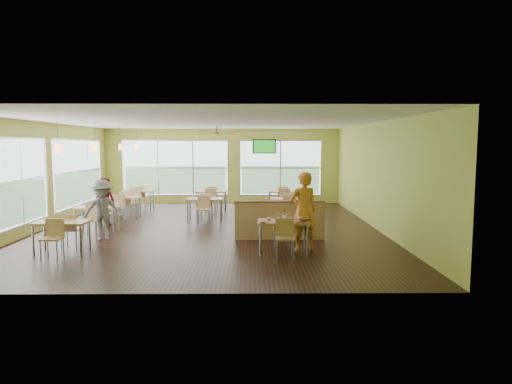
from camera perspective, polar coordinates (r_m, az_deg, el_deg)
room at (r=13.66m, az=-5.83°, el=2.01°), size 12.00×12.04×3.20m
window_bays at (r=17.13m, az=-13.74°, el=2.25°), size 9.24×10.24×2.38m
main_table at (r=10.77m, az=3.45°, el=-4.24°), size 1.22×1.52×0.87m
half_wall_divider at (r=12.21m, az=2.96°, el=-3.53°), size 2.40×0.14×1.04m
dining_tables at (r=15.57m, az=-9.07°, el=-1.13°), size 6.92×8.72×0.87m
pendant_lights at (r=14.92m, az=-18.01°, el=5.36°), size 0.11×7.31×0.86m
ceiling_fan at (r=16.62m, az=-4.93°, el=7.36°), size 1.25×1.25×0.29m
tv_backwall at (r=19.47m, az=1.04°, el=5.72°), size 1.00×0.07×0.60m
man_plaid at (r=10.94m, az=5.93°, el=-2.41°), size 0.80×0.64×1.90m
patron_maroon at (r=15.12m, az=-18.39°, el=-1.14°), size 0.89×0.81×1.49m
patron_grey at (r=12.78m, az=-18.64°, el=-2.14°), size 1.18×0.90×1.61m
cup_blue at (r=10.52m, az=1.62°, el=-3.45°), size 0.09×0.09×0.32m
cup_yellow at (r=10.51m, az=2.82°, el=-3.50°), size 0.08×0.08×0.30m
cup_red_near at (r=10.64m, az=3.58°, el=-3.32°), size 0.10×0.10×0.37m
cup_red_far at (r=10.57m, az=5.50°, el=-3.41°), size 0.10×0.10×0.35m
food_basket at (r=10.78m, az=6.03°, el=-3.43°), size 0.27×0.27×0.06m
ketchup_cup at (r=10.53m, az=5.96°, el=-3.77°), size 0.06×0.06×0.03m
wrapper_left at (r=10.45m, az=0.82°, el=-3.78°), size 0.15×0.14×0.04m
wrapper_mid at (r=10.82m, az=3.34°, el=-3.43°), size 0.20×0.18×0.05m
wrapper_right at (r=10.48m, az=5.21°, el=-3.79°), size 0.14×0.12×0.03m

